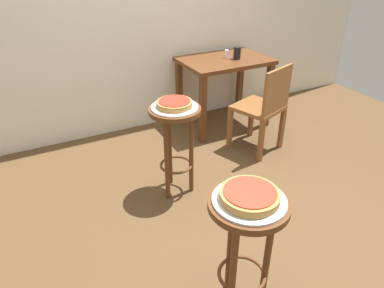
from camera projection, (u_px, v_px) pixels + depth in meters
name	position (u px, v px, depth m)	size (l,w,h in m)	color
ground_plane	(214.00, 207.00, 2.73)	(6.00, 6.00, 0.00)	brown
stool_foreground	(246.00, 232.00, 1.72)	(0.39, 0.39, 0.74)	#5B3319
serving_plate_foreground	(249.00, 200.00, 1.62)	(0.35, 0.35, 0.01)	silver
pizza_foreground	(250.00, 195.00, 1.61)	(0.28, 0.28, 0.05)	#B78442
stool_middle	(175.00, 132.00, 2.65)	(0.39, 0.39, 0.74)	#5B3319
serving_plate_middle	(175.00, 107.00, 2.55)	(0.34, 0.34, 0.01)	silver
pizza_middle	(175.00, 104.00, 2.54)	(0.26, 0.26, 0.05)	#B78442
dining_table	(224.00, 71.00, 3.71)	(0.90, 0.63, 0.74)	#5B3319
cup_near_edge	(237.00, 53.00, 3.61)	(0.08, 0.08, 0.12)	black
condiment_shaker	(227.00, 54.00, 3.66)	(0.04, 0.04, 0.08)	white
wooden_chair	(264.00, 106.00, 3.27)	(0.51, 0.51, 0.85)	brown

